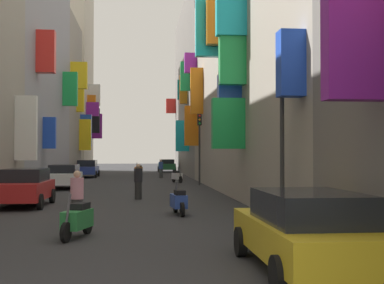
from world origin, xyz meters
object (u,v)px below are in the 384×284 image
object	(u,v)px
parked_car_yellow	(306,230)
scooter_orange	(139,169)
scooter_blue	(179,201)
pedestrian_crossing	(138,182)
parked_car_blue	(87,168)
scooter_white	(177,176)
pedestrian_near_right	(77,198)
traffic_light_near_corner	(199,137)
parked_car_white	(64,176)
pedestrian_near_left	(161,169)
parked_car_red	(25,187)
scooter_green	(77,219)
parked_car_green	(167,165)
traffic_light_far_corner	(282,115)

from	to	relation	value
parked_car_yellow	scooter_orange	bearing A→B (deg)	94.01
scooter_blue	pedestrian_crossing	bearing A→B (deg)	103.03
scooter_orange	parked_car_yellow	bearing A→B (deg)	-85.99
parked_car_blue	scooter_white	xyz separation A→B (m)	(7.20, -9.18, -0.32)
parked_car_yellow	pedestrian_near_right	size ratio (longest dim) A/B	2.79
scooter_blue	traffic_light_near_corner	distance (m)	16.43
parked_car_white	pedestrian_near_left	world-z (taller)	pedestrian_near_left
parked_car_blue	pedestrian_crossing	xyz separation A→B (m)	(4.53, -22.22, 0.02)
parked_car_red	scooter_orange	xyz separation A→B (m)	(4.35, 32.34, -0.32)
scooter_orange	traffic_light_near_corner	size ratio (longest dim) A/B	0.39
scooter_green	scooter_blue	distance (m)	5.43
parked_car_yellow	scooter_white	distance (m)	27.94
scooter_white	pedestrian_near_right	bearing A→B (deg)	-101.55
scooter_orange	parked_car_white	bearing A→B (deg)	-101.21
traffic_light_near_corner	pedestrian_near_left	bearing A→B (deg)	102.00
parked_car_green	scooter_white	xyz separation A→B (m)	(-0.32, -21.17, -0.28)
parked_car_green	parked_car_red	size ratio (longest dim) A/B	1.10
scooter_green	traffic_light_near_corner	bearing A→B (deg)	75.37
pedestrian_crossing	parked_car_red	bearing A→B (deg)	-148.40
pedestrian_crossing	traffic_light_near_corner	world-z (taller)	traffic_light_near_corner
scooter_orange	pedestrian_crossing	world-z (taller)	pedestrian_crossing
scooter_white	scooter_orange	distance (m)	16.80
parked_car_yellow	pedestrian_near_right	world-z (taller)	pedestrian_near_right
pedestrian_near_right	traffic_light_far_corner	xyz separation A→B (m)	(5.70, -1.40, 2.37)
scooter_orange	traffic_light_near_corner	xyz separation A→B (m)	(4.03, -19.68, 2.68)
scooter_green	traffic_light_near_corner	distance (m)	21.49
parked_car_blue	parked_car_white	bearing A→B (deg)	-89.63
pedestrian_near_right	traffic_light_far_corner	bearing A→B (deg)	-13.82
parked_car_green	scooter_blue	world-z (taller)	parked_car_green
parked_car_blue	scooter_white	world-z (taller)	parked_car_blue
pedestrian_crossing	pedestrian_near_left	world-z (taller)	pedestrian_crossing
scooter_orange	pedestrian_near_left	xyz separation A→B (m)	(1.90, -9.63, 0.31)
parked_car_red	pedestrian_near_right	world-z (taller)	pedestrian_near_right
parked_car_yellow	scooter_green	size ratio (longest dim) A/B	2.48
pedestrian_near_right	scooter_white	bearing A→B (deg)	78.45
parked_car_yellow	pedestrian_crossing	xyz separation A→B (m)	(-3.02, 14.90, 0.04)
traffic_light_far_corner	pedestrian_crossing	bearing A→B (deg)	111.81
traffic_light_near_corner	pedestrian_near_right	bearing A→B (deg)	-107.06
pedestrian_crossing	scooter_orange	bearing A→B (deg)	90.19
parked_car_yellow	pedestrian_near_left	bearing A→B (deg)	92.01
parked_car_yellow	pedestrian_near_left	distance (m)	34.89
parked_car_white	pedestrian_near_right	xyz separation A→B (m)	(2.71, -16.24, 0.04)
pedestrian_crossing	traffic_light_far_corner	world-z (taller)	traffic_light_far_corner
scooter_green	scooter_blue	world-z (taller)	same
parked_car_red	traffic_light_near_corner	xyz separation A→B (m)	(8.38, 12.66, 2.37)
parked_car_white	scooter_green	bearing A→B (deg)	-80.81
pedestrian_crossing	traffic_light_far_corner	size ratio (longest dim) A/B	0.34
traffic_light_near_corner	traffic_light_far_corner	xyz separation A→B (m)	(0.04, -19.84, 0.02)
parked_car_yellow	traffic_light_near_corner	xyz separation A→B (m)	(0.91, 24.83, 2.39)
parked_car_blue	parked_car_red	xyz separation A→B (m)	(0.08, -24.95, 0.00)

